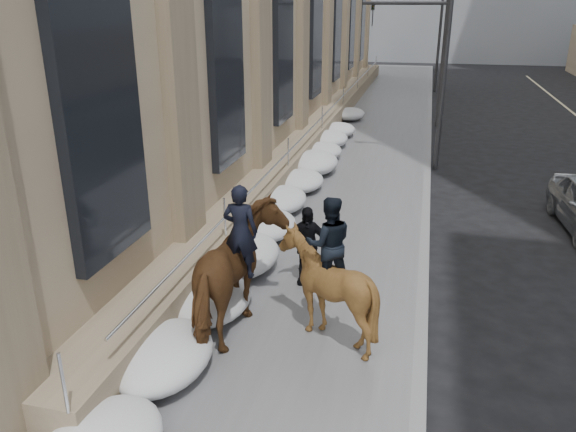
# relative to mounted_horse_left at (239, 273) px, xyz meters

# --- Properties ---
(ground) EXTENTS (140.00, 140.00, 0.00)m
(ground) POSITION_rel_mounted_horse_left_xyz_m (0.63, -1.51, -1.32)
(ground) COLOR black
(ground) RESTS_ON ground
(sidewalk) EXTENTS (5.00, 80.00, 0.12)m
(sidewalk) POSITION_rel_mounted_horse_left_xyz_m (0.63, 8.49, -1.26)
(sidewalk) COLOR #58575A
(sidewalk) RESTS_ON ground
(curb) EXTENTS (0.24, 80.00, 0.12)m
(curb) POSITION_rel_mounted_horse_left_xyz_m (3.25, 8.49, -1.26)
(curb) COLOR slate
(curb) RESTS_ON ground
(streetlight_mid) EXTENTS (1.71, 0.24, 8.00)m
(streetlight_mid) POSITION_rel_mounted_horse_left_xyz_m (3.37, 12.49, 3.26)
(streetlight_mid) COLOR #2D2D30
(streetlight_mid) RESTS_ON ground
(streetlight_far) EXTENTS (1.71, 0.24, 8.00)m
(streetlight_far) POSITION_rel_mounted_horse_left_xyz_m (3.37, 32.49, 3.26)
(streetlight_far) COLOR #2D2D30
(streetlight_far) RESTS_ON ground
(traffic_signal) EXTENTS (4.10, 0.22, 6.00)m
(traffic_signal) POSITION_rel_mounted_horse_left_xyz_m (2.71, 20.49, 2.68)
(traffic_signal) COLOR #2D2D30
(traffic_signal) RESTS_ON ground
(snow_bank) EXTENTS (1.70, 18.10, 0.76)m
(snow_bank) POSITION_rel_mounted_horse_left_xyz_m (-0.79, 6.60, -0.85)
(snow_bank) COLOR silver
(snow_bank) RESTS_ON sidewalk
(mounted_horse_left) EXTENTS (1.26, 2.75, 2.81)m
(mounted_horse_left) POSITION_rel_mounted_horse_left_xyz_m (0.00, 0.00, 0.00)
(mounted_horse_left) COLOR #472B15
(mounted_horse_left) RESTS_ON sidewalk
(mounted_horse_right) EXTENTS (2.06, 2.19, 2.65)m
(mounted_horse_right) POSITION_rel_mounted_horse_left_xyz_m (1.53, 0.25, -0.10)
(mounted_horse_right) COLOR #4F3316
(mounted_horse_right) RESTS_ON sidewalk
(pedestrian) EXTENTS (1.07, 0.53, 1.75)m
(pedestrian) POSITION_rel_mounted_horse_left_xyz_m (0.76, 2.20, -0.33)
(pedestrian) COLOR black
(pedestrian) RESTS_ON sidewalk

